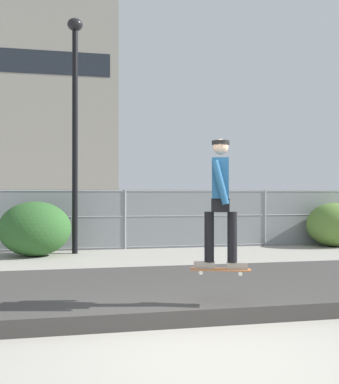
{
  "coord_description": "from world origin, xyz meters",
  "views": [
    {
      "loc": [
        -1.36,
        -4.67,
        1.71
      ],
      "look_at": [
        0.45,
        4.33,
        1.76
      ],
      "focal_mm": 41.5,
      "sensor_mm": 36.0,
      "label": 1
    }
  ],
  "objects": [
    {
      "name": "street_lamp",
      "position": [
        -1.52,
        8.4,
        4.23
      ],
      "size": [
        0.44,
        0.44,
        6.79
      ],
      "color": "black",
      "rests_on": "ground_plane"
    },
    {
      "name": "chain_fence",
      "position": [
        -0.0,
        9.13,
        0.93
      ],
      "size": [
        27.96,
        0.06,
        1.85
      ],
      "color": "gray",
      "rests_on": "ground_plane"
    },
    {
      "name": "skater",
      "position": [
        0.49,
        1.04,
        1.7
      ],
      "size": [
        0.71,
        0.62,
        1.75
      ],
      "color": "gray",
      "rests_on": "skateboard"
    },
    {
      "name": "parked_car_mid",
      "position": [
        3.26,
        11.22,
        0.84
      ],
      "size": [
        4.5,
        2.15,
        1.66
      ],
      "color": "silver",
      "rests_on": "ground_plane"
    },
    {
      "name": "ground_plane",
      "position": [
        0.0,
        0.0,
        0.0
      ],
      "size": [
        120.0,
        120.0,
        0.0
      ],
      "primitive_type": "plane",
      "color": "#9E998E"
    },
    {
      "name": "shrub_left",
      "position": [
        -2.59,
        8.06,
        0.76
      ],
      "size": [
        1.96,
        1.6,
        1.51
      ],
      "color": "#2D5B28",
      "rests_on": "ground_plane"
    },
    {
      "name": "shrub_center",
      "position": [
        6.79,
        8.49,
        0.71
      ],
      "size": [
        1.85,
        1.51,
        1.43
      ],
      "color": "#567A33",
      "rests_on": "ground_plane"
    },
    {
      "name": "skateboard",
      "position": [
        0.49,
        1.04,
        0.69
      ],
      "size": [
        0.82,
        0.45,
        0.07
      ],
      "color": "#9E5B33"
    },
    {
      "name": "library_building",
      "position": [
        -8.94,
        51.38,
        12.56
      ],
      "size": [
        23.28,
        15.83,
        25.13
      ],
      "color": "gray",
      "rests_on": "ground_plane"
    },
    {
      "name": "gravel_berm",
      "position": [
        0.0,
        2.6,
        0.11
      ],
      "size": [
        12.13,
        3.53,
        0.23
      ],
      "primitive_type": "cube",
      "color": "#3D3A38",
      "rests_on": "ground_plane"
    },
    {
      "name": "parked_car_near",
      "position": [
        -3.05,
        11.52,
        0.84
      ],
      "size": [
        4.46,
        2.07,
        1.66
      ],
      "color": "#474C54",
      "rests_on": "ground_plane"
    }
  ]
}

